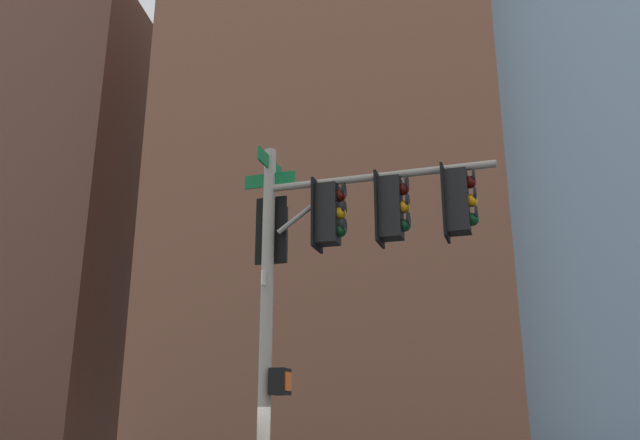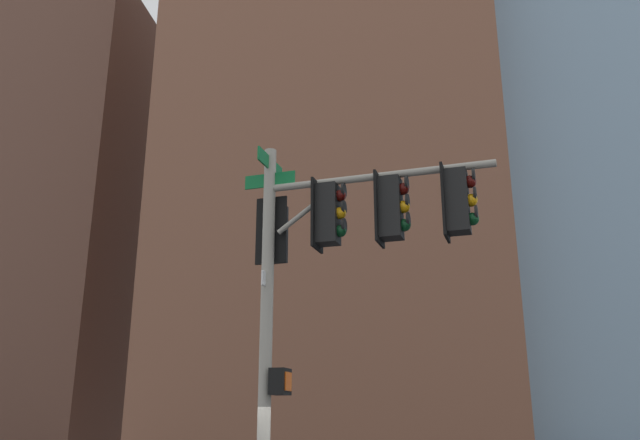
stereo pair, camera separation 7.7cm
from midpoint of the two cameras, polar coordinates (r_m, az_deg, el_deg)
signal_pole_assembly at (r=10.50m, az=0.90°, el=-2.81°), size 1.40×4.14×6.77m
building_brick_nearside at (r=51.54m, az=1.67°, el=4.73°), size 27.59×20.60×43.23m
building_brick_midblock at (r=65.34m, az=-22.31°, el=-0.99°), size 23.48×18.93×38.40m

